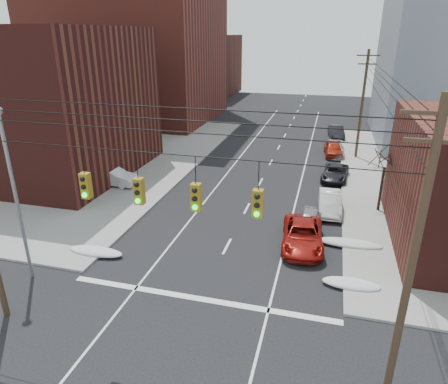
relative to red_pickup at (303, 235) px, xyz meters
The scene contains 23 objects.
sidewalk_nw 34.40m from the red_pickup, 156.47° to the left, with size 40.00×40.00×0.15m, color gray.
building_brick_tall 47.16m from the red_pickup, 129.40° to the left, with size 24.00×20.00×30.00m, color maroon.
building_brick_near 28.52m from the red_pickup, 161.78° to the left, with size 20.00×16.00×13.00m, color #4A1A16.
building_brick_far 68.18m from the red_pickup, 116.69° to the left, with size 22.00×18.00×12.00m, color #4A1A16.
utility_pole_right 12.11m from the red_pickup, 68.87° to the right, with size 2.20×0.28×11.00m.
utility_pole_far 21.70m from the red_pickup, 79.17° to the left, with size 2.20×0.28×11.00m.
traffic_signals 12.92m from the red_pickup, 113.31° to the right, with size 17.00×0.42×2.02m.
street_light 16.51m from the red_pickup, 152.62° to the right, with size 0.44×0.44×9.32m.
bare_tree 8.56m from the red_pickup, 53.11° to the left, with size 2.09×2.20×4.93m.
snow_nw 12.68m from the red_pickup, 160.32° to the right, with size 3.50×1.08×0.42m, color silver.
snow_ne 4.76m from the red_pickup, 52.72° to the right, with size 3.00×1.08×0.42m, color silver.
snow_east_far 3.01m from the red_pickup, 14.34° to the left, with size 4.00×1.08×0.42m, color silver.
red_pickup is the anchor object (origin of this frame).
parked_car_a 2.65m from the red_pickup, 84.20° to the left, with size 1.44×3.58×1.22m, color #A09FA4.
parked_car_b 5.99m from the red_pickup, 75.12° to the left, with size 1.57×4.51×1.49m, color silver.
parked_car_c 13.24m from the red_pickup, 81.89° to the left, with size 2.15×4.67×1.30m, color black.
parked_car_d 20.99m from the red_pickup, 84.90° to the left, with size 1.81×4.45×1.29m, color #AFAFB4.
parked_car_e 21.01m from the red_pickup, 85.57° to the left, with size 1.81×4.51×1.54m, color maroon.
parked_car_f 29.34m from the red_pickup, 86.35° to the left, with size 1.61×4.62×1.52m, color black.
lot_car_a 17.96m from the red_pickup, 159.19° to the left, with size 1.60×4.59×1.51m, color silver.
lot_car_b 24.57m from the red_pickup, 143.29° to the left, with size 2.23×4.84×1.35m, color #9F9FA4.
lot_car_c 25.01m from the red_pickup, 152.88° to the left, with size 2.09×5.15×1.49m, color black.
lot_car_d 27.25m from the red_pickup, 143.44° to the left, with size 1.69×4.20×1.43m, color silver.
Camera 1 is at (5.50, -9.27, 12.49)m, focal length 32.00 mm.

